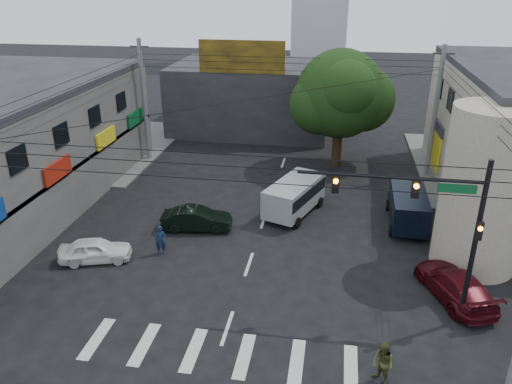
% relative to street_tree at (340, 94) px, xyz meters
% --- Properties ---
extents(ground, '(160.00, 160.00, 0.00)m').
position_rel_street_tree_xyz_m(ground, '(-4.00, -17.00, -5.47)').
color(ground, black).
rests_on(ground, ground).
extents(sidewalk_far_left, '(16.00, 16.00, 0.15)m').
position_rel_street_tree_xyz_m(sidewalk_far_left, '(-22.00, 1.00, -5.40)').
color(sidewalk_far_left, '#514F4C').
rests_on(sidewalk_far_left, ground).
extents(corner_column, '(4.00, 4.00, 8.00)m').
position_rel_street_tree_xyz_m(corner_column, '(7.00, -13.00, -1.47)').
color(corner_column, gray).
rests_on(corner_column, ground).
extents(building_far, '(14.00, 10.00, 6.00)m').
position_rel_street_tree_xyz_m(building_far, '(-8.00, 9.00, -2.47)').
color(building_far, '#232326').
rests_on(building_far, ground).
extents(billboard, '(7.00, 0.30, 2.60)m').
position_rel_street_tree_xyz_m(billboard, '(-8.00, 4.10, 1.83)').
color(billboard, olive).
rests_on(billboard, building_far).
extents(street_tree, '(6.40, 6.40, 8.70)m').
position_rel_street_tree_xyz_m(street_tree, '(0.00, 0.00, 0.00)').
color(street_tree, black).
rests_on(street_tree, ground).
extents(traffic_gantry, '(7.10, 0.35, 7.20)m').
position_rel_street_tree_xyz_m(traffic_gantry, '(3.82, -18.00, -0.64)').
color(traffic_gantry, black).
rests_on(traffic_gantry, ground).
extents(utility_pole_far_left, '(0.32, 0.32, 9.20)m').
position_rel_street_tree_xyz_m(utility_pole_far_left, '(-14.50, -1.00, -0.87)').
color(utility_pole_far_left, '#59595B').
rests_on(utility_pole_far_left, ground).
extents(utility_pole_far_right, '(0.32, 0.32, 9.20)m').
position_rel_street_tree_xyz_m(utility_pole_far_right, '(6.50, -1.00, -0.87)').
color(utility_pole_far_right, '#59595B').
rests_on(utility_pole_far_right, ground).
extents(dark_sedan, '(2.42, 4.32, 1.30)m').
position_rel_street_tree_xyz_m(dark_sedan, '(-7.59, -11.77, -4.82)').
color(dark_sedan, black).
rests_on(dark_sedan, ground).
extents(white_compact, '(3.46, 4.38, 1.22)m').
position_rel_street_tree_xyz_m(white_compact, '(-11.71, -15.91, -4.87)').
color(white_compact, white).
rests_on(white_compact, ground).
extents(maroon_sedan, '(5.04, 5.97, 1.36)m').
position_rel_street_tree_xyz_m(maroon_sedan, '(5.55, -16.26, -4.79)').
color(maroon_sedan, '#400910').
rests_on(maroon_sedan, ground).
extents(silver_minivan, '(6.07, 5.11, 2.05)m').
position_rel_street_tree_xyz_m(silver_minivan, '(-2.34, -8.78, -4.45)').
color(silver_minivan, '#B1B5BA').
rests_on(silver_minivan, ground).
extents(navy_van, '(5.08, 2.16, 1.99)m').
position_rel_street_tree_xyz_m(navy_van, '(4.25, -9.07, -4.48)').
color(navy_van, black).
rests_on(navy_van, ground).
extents(traffic_officer, '(0.79, 0.70, 1.60)m').
position_rel_street_tree_xyz_m(traffic_officer, '(-8.66, -14.73, -4.67)').
color(traffic_officer, '#111F3D').
rests_on(traffic_officer, ground).
extents(pedestrian_olive, '(1.49, 1.49, 1.75)m').
position_rel_street_tree_xyz_m(pedestrian_olive, '(2.02, -22.05, -4.60)').
color(pedestrian_olive, '#3A3E1D').
rests_on(pedestrian_olive, ground).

